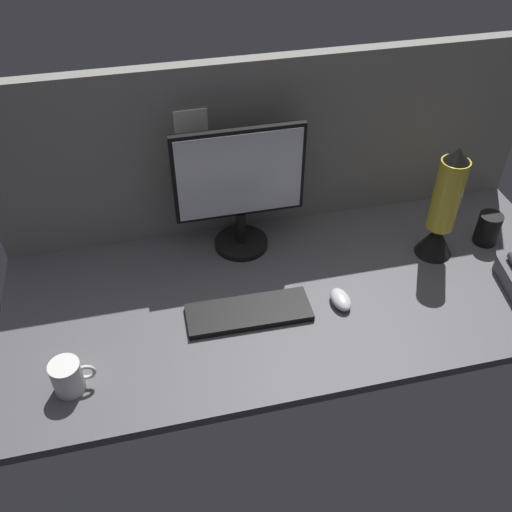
{
  "coord_description": "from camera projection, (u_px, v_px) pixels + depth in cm",
  "views": [
    {
      "loc": [
        -42.28,
        -122.98,
        126.24
      ],
      "look_at": [
        -5.21,
        0.0,
        14.0
      ],
      "focal_mm": 40.44,
      "sensor_mm": 36.0,
      "label": 1
    }
  ],
  "objects": [
    {
      "name": "ground_plane",
      "position": [
        298.0,
        291.0,
        1.81
      ],
      "size": [
        180.0,
        80.0,
        3.0
      ],
      "primitive_type": "cube",
      "color": "#515156"
    },
    {
      "name": "lava_lamp",
      "position": [
        443.0,
        212.0,
        1.82
      ],
      "size": [
        12.2,
        12.2,
        39.93
      ],
      "color": "black",
      "rests_on": "ground_plane"
    },
    {
      "name": "mouse",
      "position": [
        341.0,
        300.0,
        1.74
      ],
      "size": [
        6.16,
        9.91,
        3.4
      ],
      "primitive_type": "ellipsoid",
      "rotation": [
        0.0,
        0.0,
        0.06
      ],
      "color": "silver",
      "rests_on": "ground_plane"
    },
    {
      "name": "mug_ceramic_white",
      "position": [
        68.0,
        377.0,
        1.49
      ],
      "size": [
        11.51,
        8.11,
        9.54
      ],
      "color": "white",
      "rests_on": "ground_plane"
    },
    {
      "name": "monitor",
      "position": [
        240.0,
        185.0,
        1.81
      ],
      "size": [
        41.74,
        18.0,
        43.53
      ],
      "color": "black",
      "rests_on": "ground_plane"
    },
    {
      "name": "keyboard",
      "position": [
        249.0,
        312.0,
        1.71
      ],
      "size": [
        37.27,
        13.79,
        2.0
      ],
      "primitive_type": "cube",
      "rotation": [
        0.0,
        0.0,
        -0.02
      ],
      "color": "black",
      "rests_on": "ground_plane"
    },
    {
      "name": "mug_black_travel",
      "position": [
        488.0,
        229.0,
        1.94
      ],
      "size": [
        7.82,
        7.82,
        11.18
      ],
      "color": "black",
      "rests_on": "ground_plane"
    },
    {
      "name": "cubicle_wall_back",
      "position": [
        270.0,
        145.0,
        1.88
      ],
      "size": [
        180.0,
        5.5,
        59.32
      ],
      "color": "gray",
      "rests_on": "ground_plane"
    }
  ]
}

